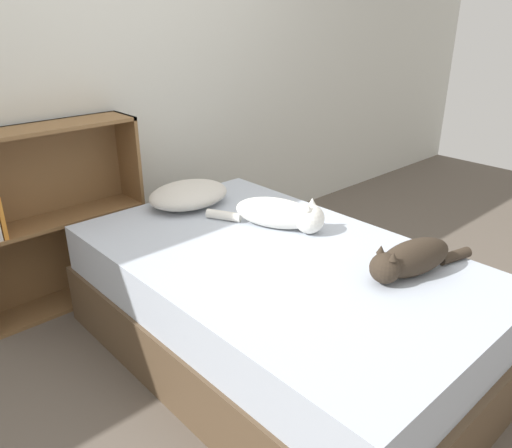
# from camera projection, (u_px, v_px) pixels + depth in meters

# --- Properties ---
(ground_plane) EXTENTS (8.00, 8.00, 0.00)m
(ground_plane) POSITION_uv_depth(u_px,v_px,m) (276.00, 354.00, 2.49)
(ground_plane) COLOR brown
(wall_back) EXTENTS (8.00, 0.06, 2.50)m
(wall_back) POSITION_uv_depth(u_px,v_px,m) (116.00, 71.00, 2.91)
(wall_back) COLOR silver
(wall_back) RESTS_ON ground_plane
(bed) EXTENTS (1.21, 1.97, 0.56)m
(bed) POSITION_uv_depth(u_px,v_px,m) (277.00, 307.00, 2.38)
(bed) COLOR brown
(bed) RESTS_ON ground_plane
(pillow) EXTENTS (0.47, 0.36, 0.13)m
(pillow) POSITION_uv_depth(u_px,v_px,m) (189.00, 195.00, 2.80)
(pillow) COLOR beige
(pillow) RESTS_ON bed
(cat_light) EXTENTS (0.35, 0.58, 0.17)m
(cat_light) POSITION_uv_depth(u_px,v_px,m) (282.00, 214.00, 2.50)
(cat_light) COLOR white
(cat_light) RESTS_ON bed
(cat_dark) EXTENTS (0.55, 0.22, 0.16)m
(cat_dark) POSITION_uv_depth(u_px,v_px,m) (410.00, 259.00, 2.05)
(cat_dark) COLOR #33281E
(cat_dark) RESTS_ON bed
(bookshelf) EXTENTS (0.95, 0.26, 1.03)m
(bookshelf) POSITION_uv_depth(u_px,v_px,m) (49.00, 217.00, 2.76)
(bookshelf) COLOR brown
(bookshelf) RESTS_ON ground_plane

